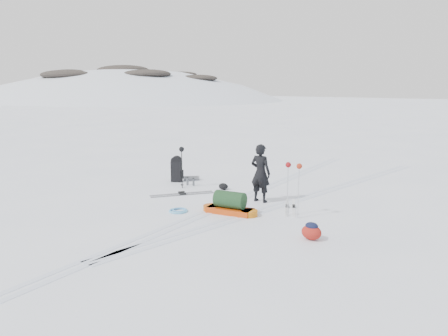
{
  "coord_description": "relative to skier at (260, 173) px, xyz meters",
  "views": [
    {
      "loc": [
        7.05,
        -9.41,
        3.28
      ],
      "look_at": [
        -0.29,
        0.23,
        0.95
      ],
      "focal_mm": 35.0,
      "sensor_mm": 36.0,
      "label": 1
    }
  ],
  "objects": [
    {
      "name": "expedition_rucksack",
      "position": [
        -3.64,
        0.52,
        -0.42
      ],
      "size": [
        0.72,
        0.91,
        0.89
      ],
      "rotation": [
        0.0,
        0.0,
        0.49
      ],
      "color": "black",
      "rests_on": "ground"
    },
    {
      "name": "thermos_pair",
      "position": [
        -2.93,
        0.31,
        -0.69
      ],
      "size": [
        0.29,
        0.17,
        0.28
      ],
      "rotation": [
        0.0,
        0.0,
        -0.43
      ],
      "color": "slate",
      "rests_on": "ground"
    },
    {
      "name": "ski_tracks",
      "position": [
        0.02,
        0.12,
        -0.82
      ],
      "size": [
        3.38,
        17.97,
        0.01
      ],
      "color": "silver",
      "rests_on": "ground"
    },
    {
      "name": "ski_poles_black",
      "position": [
        -2.9,
        -0.11,
        0.27
      ],
      "size": [
        0.17,
        0.17,
        1.34
      ],
      "rotation": [
        0.0,
        0.0,
        0.19
      ],
      "color": "black",
      "rests_on": "ground"
    },
    {
      "name": "rope_coil",
      "position": [
        -1.16,
        -2.13,
        -0.8
      ],
      "size": [
        0.64,
        0.64,
        0.06
      ],
      "rotation": [
        0.0,
        0.0,
        0.36
      ],
      "color": "#62C0EF",
      "rests_on": "ground"
    },
    {
      "name": "small_daypack",
      "position": [
        2.55,
        -1.94,
        -0.64
      ],
      "size": [
        0.52,
        0.44,
        0.38
      ],
      "rotation": [
        0.0,
        0.0,
        -0.26
      ],
      "color": "maroon",
      "rests_on": "ground"
    },
    {
      "name": "ski_poles_silver",
      "position": [
        1.44,
        -0.75,
        0.33
      ],
      "size": [
        0.44,
        0.14,
        1.39
      ],
      "rotation": [
        0.0,
        0.0,
        0.18
      ],
      "color": "silver",
      "rests_on": "ground"
    },
    {
      "name": "touring_skis_white",
      "position": [
        0.98,
        -0.02,
        -0.81
      ],
      "size": [
        1.11,
        1.73,
        0.07
      ],
      "rotation": [
        0.0,
        0.0,
        -1.07
      ],
      "color": "silver",
      "rests_on": "ground"
    },
    {
      "name": "pulk_sled",
      "position": [
        0.0,
        -1.44,
        -0.6
      ],
      "size": [
        1.57,
        0.71,
        0.58
      ],
      "rotation": [
        0.0,
        0.0,
        0.19
      ],
      "color": "#C63F0B",
      "rests_on": "ground"
    },
    {
      "name": "touring_skis_grey",
      "position": [
        -2.32,
        -0.74,
        -0.81
      ],
      "size": [
        1.34,
        1.75,
        0.07
      ],
      "rotation": [
        0.0,
        0.0,
        0.96
      ],
      "color": "gray",
      "rests_on": "ground"
    },
    {
      "name": "ground",
      "position": [
        -0.59,
        -0.76,
        -0.83
      ],
      "size": [
        200.0,
        200.0,
        0.0
      ],
      "primitive_type": "plane",
      "color": "white",
      "rests_on": "ground"
    },
    {
      "name": "skier",
      "position": [
        0.0,
        0.0,
        0.0
      ],
      "size": [
        0.62,
        0.42,
        1.65
      ],
      "primitive_type": "imported",
      "rotation": [
        0.0,
        0.0,
        3.19
      ],
      "color": "black",
      "rests_on": "ground"
    },
    {
      "name": "stuff_sack",
      "position": [
        -1.71,
        0.52,
        -0.72
      ],
      "size": [
        0.39,
        0.34,
        0.2
      ],
      "rotation": [
        0.0,
        0.0,
        0.33
      ],
      "color": "black",
      "rests_on": "ground"
    }
  ]
}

